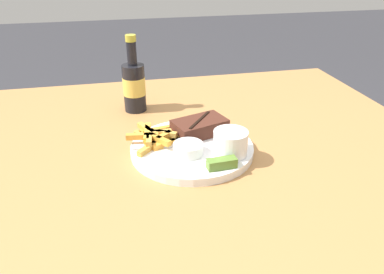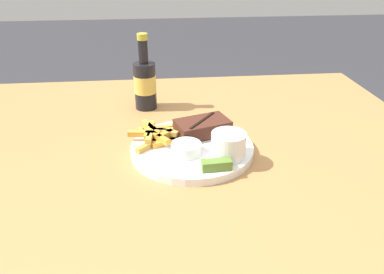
% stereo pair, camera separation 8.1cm
% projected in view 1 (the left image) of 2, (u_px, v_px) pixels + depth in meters
% --- Properties ---
extents(dining_table, '(1.18, 1.03, 0.76)m').
position_uv_depth(dining_table, '(192.00, 184.00, 0.87)').
color(dining_table, '#A87542').
rests_on(dining_table, ground_plane).
extents(dinner_plate, '(0.27, 0.27, 0.02)m').
position_uv_depth(dinner_plate, '(192.00, 149.00, 0.83)').
color(dinner_plate, white).
rests_on(dinner_plate, dining_table).
extents(steak_portion, '(0.14, 0.11, 0.04)m').
position_uv_depth(steak_portion, '(200.00, 127.00, 0.87)').
color(steak_portion, '#472319').
rests_on(steak_portion, dinner_plate).
extents(fries_pile, '(0.13, 0.13, 0.02)m').
position_uv_depth(fries_pile, '(157.00, 137.00, 0.84)').
color(fries_pile, orange).
rests_on(fries_pile, dinner_plate).
extents(coleslaw_cup, '(0.07, 0.07, 0.05)m').
position_uv_depth(coleslaw_cup, '(230.00, 142.00, 0.78)').
color(coleslaw_cup, white).
rests_on(coleslaw_cup, dinner_plate).
extents(dipping_sauce_cup, '(0.06, 0.06, 0.02)m').
position_uv_depth(dipping_sauce_cup, '(188.00, 148.00, 0.78)').
color(dipping_sauce_cup, silver).
rests_on(dipping_sauce_cup, dinner_plate).
extents(pickle_spear, '(0.06, 0.03, 0.02)m').
position_uv_depth(pickle_spear, '(222.00, 163.00, 0.74)').
color(pickle_spear, '#567A2D').
rests_on(pickle_spear, dinner_plate).
extents(fork_utensil, '(0.13, 0.02, 0.00)m').
position_uv_depth(fork_utensil, '(160.00, 147.00, 0.81)').
color(fork_utensil, '#B7B7BC').
rests_on(fork_utensil, dinner_plate).
extents(beer_bottle, '(0.06, 0.06, 0.21)m').
position_uv_depth(beer_bottle, '(134.00, 85.00, 1.01)').
color(beer_bottle, black).
rests_on(beer_bottle, dining_table).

